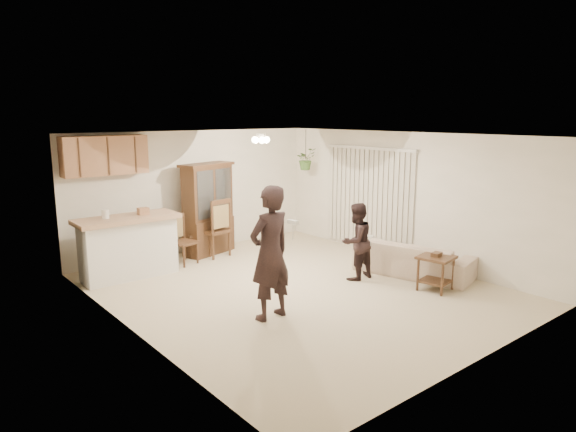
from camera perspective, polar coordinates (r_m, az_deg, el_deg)
floor at (r=8.52m, az=0.91°, el=-8.12°), size 6.50×6.50×0.00m
ceiling at (r=8.05m, az=0.97°, el=8.93°), size 5.50×6.50×0.02m
wall_back at (r=10.84m, az=-10.25°, el=2.72°), size 5.50×0.02×2.50m
wall_front at (r=6.15m, az=20.97°, el=-4.38°), size 5.50×0.02×2.50m
wall_left at (r=6.79m, az=-17.08°, el=-2.69°), size 0.02×6.50×2.50m
wall_right at (r=10.16m, az=12.86°, el=2.05°), size 0.02×6.50×2.50m
breakfast_bar at (r=9.41m, az=-17.26°, el=-3.58°), size 1.60×0.55×1.00m
bar_top at (r=9.29m, az=-17.45°, el=-0.29°), size 1.75×0.70×0.08m
upper_cabinets at (r=9.80m, az=-19.69°, el=6.35°), size 1.50×0.34×0.70m
vertical_blinds at (r=10.72m, az=8.90°, el=1.86°), size 0.06×2.30×2.10m
ceiling_fixture at (r=9.12m, az=-3.00°, el=8.56°), size 0.36×0.36×0.20m
hanging_plant at (r=11.40m, az=1.97°, el=6.34°), size 0.43×0.37×0.48m
plant_cord at (r=11.38m, az=1.98°, el=7.97°), size 0.01×0.01×0.65m
sofa at (r=9.43m, az=13.80°, el=-4.21°), size 1.19×2.00×0.73m
adult at (r=7.11m, az=-2.00°, el=-4.49°), size 0.69×0.49×1.80m
child at (r=8.92m, az=7.59°, el=-2.80°), size 0.68×0.54×1.35m
china_hutch at (r=10.57m, az=-8.88°, el=0.73°), size 1.26×0.74×1.86m
side_table at (r=8.73m, az=16.08°, el=-6.05°), size 0.60×0.60×0.63m
chair_bar at (r=10.02m, az=-11.45°, el=-3.76°), size 0.52×0.52×0.95m
chair_hutch_left at (r=10.53m, az=-9.98°, el=-2.83°), size 0.54×0.54×1.04m
chair_hutch_right at (r=10.48m, az=-8.18°, el=-2.63°), size 0.59×0.59×1.18m
controller_adult at (r=6.67m, az=0.55°, el=-0.68°), size 0.07×0.17×0.05m
controller_child at (r=8.69m, az=9.18°, el=-2.21°), size 0.04×0.12×0.04m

